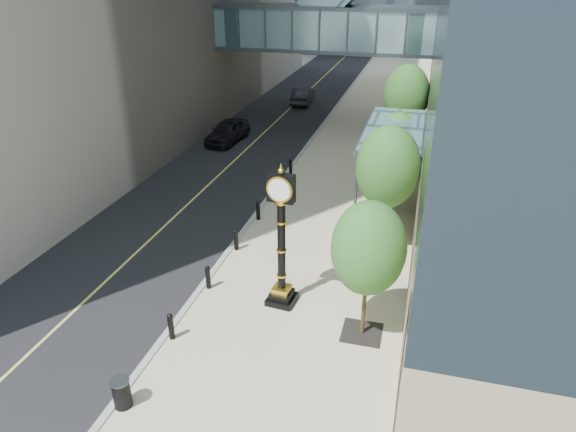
% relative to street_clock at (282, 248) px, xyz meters
% --- Properties ---
extents(ground, '(320.00, 320.00, 0.00)m').
position_rel_street_clock_xyz_m(ground, '(-0.38, -4.06, -2.43)').
color(ground, gray).
rests_on(ground, ground).
extents(road, '(8.00, 180.00, 0.02)m').
position_rel_street_clock_xyz_m(road, '(-7.38, 35.94, -2.42)').
color(road, black).
rests_on(road, ground).
extents(sidewalk, '(8.00, 180.00, 0.06)m').
position_rel_street_clock_xyz_m(sidewalk, '(0.62, 35.94, -2.40)').
color(sidewalk, tan).
rests_on(sidewalk, ground).
extents(curb, '(0.25, 180.00, 0.07)m').
position_rel_street_clock_xyz_m(curb, '(-3.38, 35.94, -2.40)').
color(curb, gray).
rests_on(curb, ground).
extents(skywalk, '(17.00, 4.20, 5.80)m').
position_rel_street_clock_xyz_m(skywalk, '(-3.38, 23.94, 5.28)').
color(skywalk, slate).
rests_on(skywalk, ground).
extents(entrance_canopy, '(3.00, 8.00, 4.38)m').
position_rel_street_clock_xyz_m(entrance_canopy, '(3.10, 9.94, 1.76)').
color(entrance_canopy, '#383F44').
rests_on(entrance_canopy, ground).
extents(bollard_row, '(0.20, 16.20, 0.90)m').
position_rel_street_clock_xyz_m(bollard_row, '(-3.08, 4.94, -1.92)').
color(bollard_row, black).
rests_on(bollard_row, sidewalk).
extents(street_trees, '(2.95, 28.40, 6.05)m').
position_rel_street_clock_xyz_m(street_trees, '(3.22, 12.01, 1.27)').
color(street_trees, black).
rests_on(street_trees, sidewalk).
extents(street_clock, '(1.12, 1.12, 5.47)m').
position_rel_street_clock_xyz_m(street_clock, '(0.00, 0.00, 0.00)').
color(street_clock, black).
rests_on(street_clock, sidewalk).
extents(trash_bin, '(0.55, 0.55, 0.90)m').
position_rel_street_clock_xyz_m(trash_bin, '(-3.08, -6.18, -1.92)').
color(trash_bin, black).
rests_on(trash_bin, sidewalk).
extents(pedestrian, '(0.68, 0.50, 1.70)m').
position_rel_street_clock_xyz_m(pedestrian, '(2.35, 8.69, -1.52)').
color(pedestrian, beige).
rests_on(pedestrian, sidewalk).
extents(car_near, '(2.24, 4.83, 1.60)m').
position_rel_street_clock_xyz_m(car_near, '(-9.24, 18.23, -1.61)').
color(car_near, black).
rests_on(car_near, road).
extents(car_far, '(1.88, 4.62, 1.49)m').
position_rel_street_clock_xyz_m(car_far, '(-6.69, 31.01, -1.67)').
color(car_far, black).
rests_on(car_far, road).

